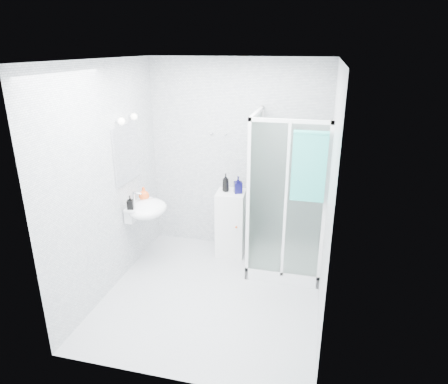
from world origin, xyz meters
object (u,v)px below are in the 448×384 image
(wall_basin, at_px, (146,209))
(shampoo_bottle_b, at_px, (238,185))
(storage_cabinet, at_px, (231,223))
(hand_towel, at_px, (309,165))
(soap_dispenser_orange, at_px, (144,194))
(shampoo_bottle_a, at_px, (226,183))
(soap_dispenser_black, at_px, (130,203))
(shower_enclosure, at_px, (279,237))

(wall_basin, bearing_deg, shampoo_bottle_b, 27.92)
(storage_cabinet, bearing_deg, hand_towel, -36.37)
(soap_dispenser_orange, bearing_deg, hand_towel, -5.82)
(wall_basin, relative_size, storage_cabinet, 0.62)
(shampoo_bottle_b, bearing_deg, shampoo_bottle_a, 173.86)
(wall_basin, height_order, soap_dispenser_orange, soap_dispenser_orange)
(shampoo_bottle_a, bearing_deg, wall_basin, -146.87)
(wall_basin, relative_size, hand_towel, 0.72)
(shampoo_bottle_a, distance_m, soap_dispenser_orange, 1.07)
(storage_cabinet, bearing_deg, soap_dispenser_black, -148.28)
(shampoo_bottle_a, bearing_deg, shampoo_bottle_b, -6.14)
(storage_cabinet, xyz_separation_m, hand_towel, (1.00, -0.65, 1.08))
(wall_basin, bearing_deg, soap_dispenser_orange, 120.51)
(storage_cabinet, xyz_separation_m, soap_dispenser_black, (-1.07, -0.75, 0.49))
(wall_basin, distance_m, shampoo_bottle_b, 1.22)
(shower_enclosure, distance_m, shampoo_bottle_b, 0.86)
(storage_cabinet, height_order, shampoo_bottle_a, shampoo_bottle_a)
(hand_towel, xyz_separation_m, shampoo_bottle_b, (-0.90, 0.65, -0.51))
(shower_enclosure, relative_size, hand_towel, 2.57)
(storage_cabinet, height_order, soap_dispenser_orange, soap_dispenser_orange)
(wall_basin, xyz_separation_m, shampoo_bottle_a, (0.89, 0.58, 0.23))
(wall_basin, height_order, hand_towel, hand_towel)
(shower_enclosure, distance_m, soap_dispenser_black, 1.90)
(shower_enclosure, xyz_separation_m, soap_dispenser_black, (-1.76, -0.51, 0.50))
(shampoo_bottle_a, relative_size, shampoo_bottle_b, 1.08)
(storage_cabinet, distance_m, shampoo_bottle_a, 0.58)
(shampoo_bottle_b, relative_size, soap_dispenser_orange, 1.28)
(shower_enclosure, distance_m, storage_cabinet, 0.73)
(shampoo_bottle_a, xyz_separation_m, soap_dispenser_orange, (-0.96, -0.46, -0.08))
(hand_towel, xyz_separation_m, soap_dispenser_orange, (-2.04, 0.21, -0.58))
(wall_basin, xyz_separation_m, hand_towel, (1.96, -0.09, 0.73))
(storage_cabinet, relative_size, soap_dispenser_black, 5.42)
(shower_enclosure, xyz_separation_m, shampoo_bottle_b, (-0.59, 0.25, 0.57))
(soap_dispenser_orange, bearing_deg, wall_basin, -59.49)
(shower_enclosure, xyz_separation_m, storage_cabinet, (-0.69, 0.25, 0.01))
(storage_cabinet, relative_size, soap_dispenser_orange, 5.18)
(wall_basin, height_order, shampoo_bottle_a, shampoo_bottle_a)
(wall_basin, distance_m, shampoo_bottle_a, 1.09)
(storage_cabinet, distance_m, soap_dispenser_orange, 1.23)
(shower_enclosure, bearing_deg, wall_basin, -169.19)
(hand_towel, relative_size, soap_dispenser_orange, 4.45)
(shampoo_bottle_a, bearing_deg, shower_enclosure, -19.08)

